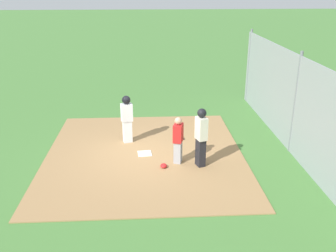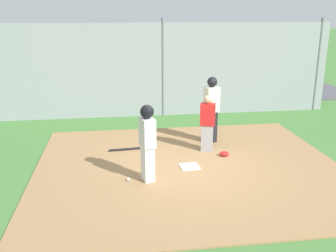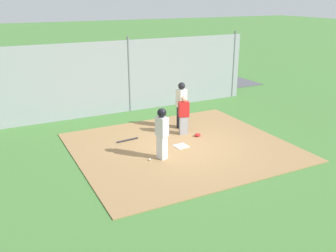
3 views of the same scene
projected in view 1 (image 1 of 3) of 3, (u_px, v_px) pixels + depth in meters
ground_plane at (145, 155)px, 12.36m from camera, size 140.00×140.00×0.00m
dirt_infield at (145, 154)px, 12.35m from camera, size 7.20×6.40×0.03m
home_plate at (145, 153)px, 12.34m from camera, size 0.48×0.48×0.02m
catcher at (178, 140)px, 11.51m from camera, size 0.44×0.36×1.49m
umpire at (201, 136)px, 11.22m from camera, size 0.44×0.37×1.84m
runner at (127, 116)px, 12.93m from camera, size 0.35×0.43×1.69m
baseball_bat at (181, 135)px, 13.79m from camera, size 0.83×0.14×0.06m
catcher_mask at (164, 166)px, 11.41m from camera, size 0.24×0.20×0.12m
baseball at (129, 136)px, 13.67m from camera, size 0.07×0.07×0.07m
backstop_fence at (295, 106)px, 12.05m from camera, size 12.00×0.10×3.35m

